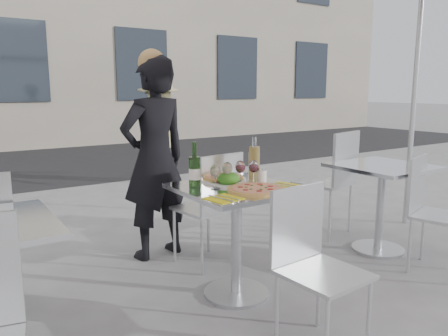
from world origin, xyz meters
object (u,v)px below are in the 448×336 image
chair_far (213,200)px  salad_plate (228,180)px  side_table_right (382,189)px  wineglass_red_a (240,168)px  pedestrian_b (159,130)px  pizza_far (223,178)px  wineglass_white_a (215,172)px  wineglass_white_b (227,169)px  main_table (237,218)px  wine_bottle (195,170)px  chair_near (311,254)px  side_chair_rfar (333,174)px  carafe (254,161)px  wineglass_red_b (254,167)px  napkin_left (223,198)px  side_chair_rnear (430,204)px  woman_diner (155,159)px  sugar_shaker (262,176)px  pizza_near (256,189)px  napkin_right (284,185)px

chair_far → salad_plate: chair_far is taller
side_table_right → wineglass_red_a: size_ratio=4.76×
pedestrian_b → pizza_far: bearing=10.0°
wineglass_white_a → wineglass_white_b: same height
main_table → side_table_right: size_ratio=1.00×
wine_bottle → wineglass_white_b: size_ratio=1.87×
chair_near → pedestrian_b: pedestrian_b is taller
chair_far → side_chair_rfar: bearing=172.8°
carafe → wineglass_red_b: 0.22m
chair_near → napkin_left: (-0.25, 0.47, 0.24)m
side_chair_rnear → wineglass_red_b: wineglass_red_b is taller
main_table → side_chair_rnear: bearing=-17.2°
side_table_right → wineglass_white_b: wineglass_white_b is taller
wine_bottle → wineglass_white_b: bearing=-18.1°
woman_diner → wineglass_white_b: size_ratio=10.37×
chair_far → wineglass_white_b: wineglass_white_b is taller
wineglass_red_b → napkin_left: wineglass_red_b is taller
main_table → side_table_right: (1.50, 0.00, 0.00)m
side_table_right → chair_near: (-1.50, -0.69, -0.03)m
carafe → pedestrian_b: bearing=75.9°
chair_far → chair_near: (-0.13, -1.19, -0.02)m
sugar_shaker → wineglass_red_a: (-0.13, 0.07, 0.06)m
sugar_shaker → wineglass_white_a: bearing=175.1°
pizza_far → wine_bottle: bearing=-161.7°
main_table → carafe: bearing=33.9°
salad_plate → wineglass_red_a: wineglass_red_a is taller
main_table → wine_bottle: wine_bottle is taller
wineglass_red_b → napkin_left: bearing=-149.1°
pizza_near → wineglass_white_a: bearing=134.3°
main_table → pizza_near: (0.03, -0.17, 0.22)m
chair_near → wine_bottle: (-0.24, 0.81, 0.35)m
chair_far → carafe: carafe is taller
woman_diner → side_chair_rnear: bearing=130.6°
chair_near → wineglass_red_a: wineglass_red_a is taller
pizza_near → carafe: 0.46m
wineglass_white_a → napkin_left: bearing=-112.3°
wine_bottle → wineglass_white_a: bearing=-48.5°
woman_diner → pedestrian_b: size_ratio=1.04×
side_table_right → woman_diner: bearing=149.8°
salad_plate → wineglass_red_a: (0.09, -0.01, 0.07)m
pizza_near → side_table_right: bearing=6.5°
side_table_right → wineglass_red_b: size_ratio=4.76×
pedestrian_b → wineglass_red_b: pedestrian_b is taller
chair_far → napkin_left: 0.85m
wineglass_white_a → pizza_near: bearing=-45.7°
woman_diner → wine_bottle: size_ratio=5.54×
chair_far → main_table: bearing=67.6°
napkin_left → wine_bottle: bearing=78.4°
woman_diner → pizza_near: size_ratio=4.60×
pizza_far → napkin_right: size_ratio=1.43×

